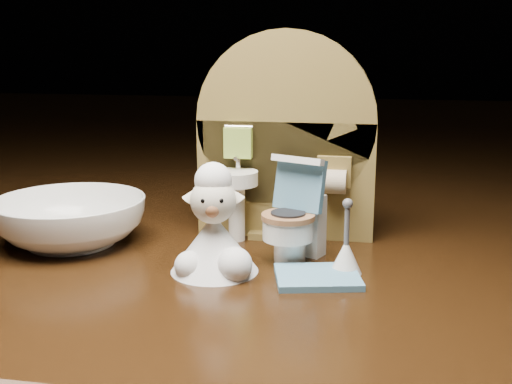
{
  "coord_description": "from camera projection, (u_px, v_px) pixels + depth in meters",
  "views": [
    {
      "loc": [
        0.06,
        -0.39,
        0.14
      ],
      "look_at": [
        -0.01,
        0.01,
        0.05
      ],
      "focal_mm": 45.0,
      "sensor_mm": 36.0,
      "label": 1
    }
  ],
  "objects": [
    {
      "name": "backdrop_panel",
      "position": [
        284.0,
        148.0,
        0.47
      ],
      "size": [
        0.13,
        0.05,
        0.15
      ],
      "color": "olive",
      "rests_on": "ground"
    },
    {
      "name": "bath_mat",
      "position": [
        317.0,
        277.0,
        0.39
      ],
      "size": [
        0.06,
        0.05,
        0.0
      ],
      "primitive_type": "cube",
      "rotation": [
        0.0,
        0.0,
        0.22
      ],
      "color": "#5288A9",
      "rests_on": "ground"
    },
    {
      "name": "toilet_brush",
      "position": [
        346.0,
        254.0,
        0.4
      ],
      "size": [
        0.02,
        0.02,
        0.05
      ],
      "color": "white",
      "rests_on": "ground"
    },
    {
      "name": "toy_toilet",
      "position": [
        295.0,
        222.0,
        0.43
      ],
      "size": [
        0.04,
        0.05,
        0.07
      ],
      "rotation": [
        0.0,
        0.0,
        -0.41
      ],
      "color": "white",
      "rests_on": "ground"
    },
    {
      "name": "ceramic_bowl",
      "position": [
        71.0,
        221.0,
        0.46
      ],
      "size": [
        0.13,
        0.13,
        0.03
      ],
      "primitive_type": "imported",
      "rotation": [
        0.0,
        0.0,
        0.24
      ],
      "color": "white",
      "rests_on": "ground"
    },
    {
      "name": "plush_lamb",
      "position": [
        214.0,
        234.0,
        0.4
      ],
      "size": [
        0.06,
        0.06,
        0.07
      ],
      "rotation": [
        0.0,
        0.0,
        0.19
      ],
      "color": "white",
      "rests_on": "ground"
    }
  ]
}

